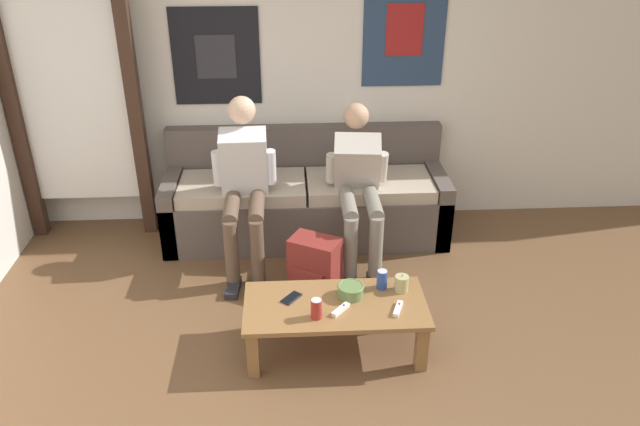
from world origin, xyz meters
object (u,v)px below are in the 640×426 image
object	(u,v)px
pillar_candle	(402,284)
game_controller_near_left	(398,309)
drink_can_blue	(382,279)
cell_phone	(291,298)
game_controller_near_right	(341,310)
person_seated_adult	(244,179)
person_seated_teen	(359,181)
ceramic_bowl	(351,290)
couch	(306,201)
coffee_table	(335,312)
backpack	(314,266)
drink_can_red	(316,309)

from	to	relation	value
pillar_candle	game_controller_near_left	bearing A→B (deg)	-104.94
drink_can_blue	cell_phone	world-z (taller)	drink_can_blue
game_controller_near_right	person_seated_adult	bearing A→B (deg)	117.40
person_seated_teen	game_controller_near_left	bearing A→B (deg)	-85.04
drink_can_blue	game_controller_near_right	xyz separation A→B (m)	(-0.28, -0.23, -0.05)
ceramic_bowl	game_controller_near_right	bearing A→B (deg)	-116.05
person_seated_teen	game_controller_near_left	xyz separation A→B (m)	(0.11, -1.21, -0.28)
couch	cell_phone	bearing A→B (deg)	-95.65
ceramic_bowl	pillar_candle	world-z (taller)	pillar_candle
person_seated_teen	ceramic_bowl	bearing A→B (deg)	-98.63
couch	person_seated_teen	size ratio (longest dim) A/B	1.97
person_seated_teen	pillar_candle	size ratio (longest dim) A/B	9.80
coffee_table	backpack	world-z (taller)	backpack
drink_can_red	person_seated_adult	bearing A→B (deg)	110.70
drink_can_blue	game_controller_near_right	size ratio (longest dim) A/B	0.94
person_seated_teen	backpack	size ratio (longest dim) A/B	2.83
cell_phone	game_controller_near_right	bearing A→B (deg)	-26.55
game_controller_near_left	backpack	bearing A→B (deg)	121.04
ceramic_bowl	cell_phone	distance (m)	0.36
pillar_candle	coffee_table	bearing A→B (deg)	-164.75
coffee_table	cell_phone	xyz separation A→B (m)	(-0.26, 0.07, 0.06)
couch	game_controller_near_right	bearing A→B (deg)	-84.60
game_controller_near_left	game_controller_near_right	bearing A→B (deg)	178.21
person_seated_teen	ceramic_bowl	world-z (taller)	person_seated_teen
person_seated_adult	game_controller_near_right	world-z (taller)	person_seated_adult
game_controller_near_right	ceramic_bowl	bearing A→B (deg)	63.95
backpack	cell_phone	world-z (taller)	backpack
person_seated_teen	backpack	bearing A→B (deg)	-127.91
person_seated_teen	game_controller_near_right	world-z (taller)	person_seated_teen
backpack	pillar_candle	size ratio (longest dim) A/B	3.47
coffee_table	game_controller_near_left	bearing A→B (deg)	-13.75
game_controller_near_left	person_seated_adult	bearing A→B (deg)	128.64
person_seated_teen	backpack	xyz separation A→B (m)	(-0.35, -0.45, -0.44)
backpack	drink_can_blue	size ratio (longest dim) A/B	3.23
person_seated_adult	drink_can_red	bearing A→B (deg)	-69.30
pillar_candle	ceramic_bowl	bearing A→B (deg)	-172.77
backpack	ceramic_bowl	size ratio (longest dim) A/B	2.43
ceramic_bowl	game_controller_near_right	world-z (taller)	ceramic_bowl
pillar_candle	backpack	bearing A→B (deg)	132.54
ceramic_bowl	backpack	bearing A→B (deg)	107.89
pillar_candle	drink_can_red	xyz separation A→B (m)	(-0.54, -0.24, 0.01)
person_seated_adult	couch	bearing A→B (deg)	39.68
drink_can_blue	game_controller_near_right	bearing A→B (deg)	-140.35
couch	backpack	distance (m)	0.81
couch	pillar_candle	distance (m)	1.47
coffee_table	person_seated_adult	xyz separation A→B (m)	(-0.58, 1.10, 0.40)
coffee_table	backpack	xyz separation A→B (m)	(-0.09, 0.67, -0.09)
backpack	coffee_table	bearing A→B (deg)	-82.01
person_seated_teen	game_controller_near_right	distance (m)	1.25
couch	drink_can_blue	distance (m)	1.40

